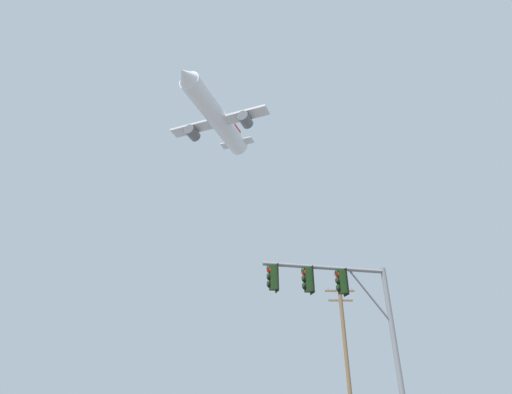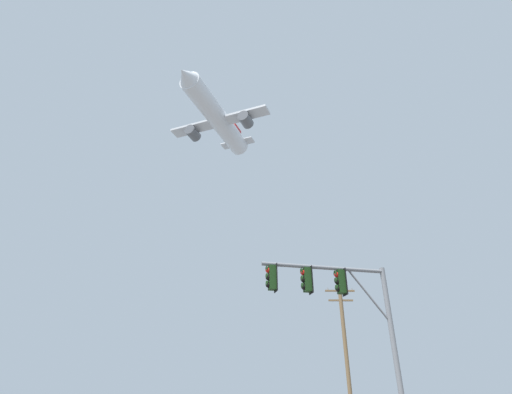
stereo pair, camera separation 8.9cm
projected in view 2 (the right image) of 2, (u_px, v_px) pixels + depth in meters
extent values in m
cylinder|color=slate|center=(394.00, 347.00, 14.04)|extent=(0.20, 0.20, 6.03)
cylinder|color=slate|center=(324.00, 268.00, 14.86)|extent=(4.97, 1.15, 0.15)
cylinder|color=slate|center=(369.00, 295.00, 14.75)|extent=(1.56, 0.39, 2.01)
cube|color=#193814|center=(272.00, 278.00, 14.20)|extent=(0.32, 0.37, 0.90)
cylinder|color=#193814|center=(272.00, 265.00, 14.43)|extent=(0.05, 0.05, 0.12)
cube|color=black|center=(276.00, 278.00, 14.23)|extent=(0.11, 0.46, 1.04)
sphere|color=red|center=(268.00, 270.00, 14.30)|extent=(0.20, 0.20, 0.20)
cylinder|color=#193814|center=(267.00, 269.00, 14.31)|extent=(0.08, 0.21, 0.21)
sphere|color=black|center=(268.00, 278.00, 14.17)|extent=(0.20, 0.20, 0.20)
cylinder|color=#193814|center=(267.00, 276.00, 14.18)|extent=(0.08, 0.21, 0.21)
sphere|color=black|center=(268.00, 285.00, 14.04)|extent=(0.20, 0.20, 0.20)
cylinder|color=#193814|center=(267.00, 284.00, 14.05)|extent=(0.08, 0.21, 0.21)
cube|color=#193814|center=(307.00, 280.00, 14.47)|extent=(0.32, 0.37, 0.90)
cylinder|color=#193814|center=(306.00, 267.00, 14.71)|extent=(0.05, 0.05, 0.12)
cube|color=black|center=(311.00, 280.00, 14.50)|extent=(0.11, 0.46, 1.04)
sphere|color=red|center=(303.00, 273.00, 14.57)|extent=(0.20, 0.20, 0.20)
cylinder|color=#193814|center=(301.00, 271.00, 14.58)|extent=(0.08, 0.21, 0.21)
sphere|color=black|center=(304.00, 280.00, 14.44)|extent=(0.20, 0.20, 0.20)
cylinder|color=#193814|center=(302.00, 278.00, 14.45)|extent=(0.08, 0.21, 0.21)
sphere|color=black|center=(304.00, 287.00, 14.31)|extent=(0.20, 0.20, 0.20)
cylinder|color=#193814|center=(302.00, 286.00, 14.33)|extent=(0.08, 0.21, 0.21)
cube|color=#193814|center=(341.00, 282.00, 14.75)|extent=(0.32, 0.37, 0.90)
cylinder|color=#193814|center=(340.00, 269.00, 14.98)|extent=(0.05, 0.05, 0.12)
cube|color=black|center=(344.00, 282.00, 14.77)|extent=(0.11, 0.46, 1.04)
sphere|color=red|center=(337.00, 275.00, 14.84)|extent=(0.20, 0.20, 0.20)
cylinder|color=#193814|center=(335.00, 273.00, 14.85)|extent=(0.08, 0.21, 0.21)
sphere|color=black|center=(337.00, 282.00, 14.71)|extent=(0.20, 0.20, 0.20)
cylinder|color=#193814|center=(336.00, 280.00, 14.73)|extent=(0.08, 0.21, 0.21)
sphere|color=black|center=(338.00, 289.00, 14.58)|extent=(0.20, 0.20, 0.20)
cylinder|color=#193814|center=(336.00, 288.00, 14.60)|extent=(0.08, 0.21, 0.21)
cylinder|color=brown|center=(345.00, 346.00, 26.41)|extent=(0.28, 0.28, 8.71)
cube|color=brown|center=(340.00, 291.00, 28.17)|extent=(2.20, 0.12, 0.12)
cube|color=brown|center=(341.00, 300.00, 27.85)|extent=(1.80, 0.12, 0.12)
cylinder|color=gray|center=(328.00, 289.00, 28.21)|extent=(0.10, 0.10, 0.18)
cylinder|color=gray|center=(352.00, 289.00, 28.24)|extent=(0.10, 0.10, 0.18)
cylinder|color=white|center=(218.00, 118.00, 57.98)|extent=(9.36, 16.84, 3.02)
cone|color=white|center=(186.00, 75.00, 50.17)|extent=(3.45, 3.03, 2.87)
cone|color=white|center=(242.00, 150.00, 65.72)|extent=(3.10, 2.73, 2.57)
cube|color=silver|center=(219.00, 122.00, 58.17)|extent=(15.60, 8.13, 0.34)
cylinder|color=#595B60|center=(246.00, 120.00, 56.29)|extent=(2.44, 2.75, 1.70)
cylinder|color=#595B60|center=(193.00, 133.00, 59.22)|extent=(2.44, 2.75, 1.70)
cube|color=#B21E1E|center=(237.00, 136.00, 64.85)|extent=(1.23, 2.52, 3.59)
cube|color=silver|center=(238.00, 143.00, 64.36)|extent=(5.88, 3.76, 0.19)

